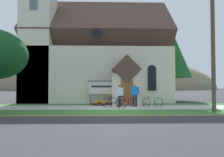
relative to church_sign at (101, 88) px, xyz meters
The scene contains 16 objects.
ground 1.64m from the church_sign, 20.16° to the right, with size 140.00×140.00×0.00m, color #333335.
sidewalk_slab 2.69m from the church_sign, 101.03° to the right, with size 32.00×2.59×0.01m, color #B7B5AD.
grass_verge 4.95m from the church_sign, 95.34° to the right, with size 32.00×2.34×0.01m, color #38722D.
church_lawn 1.46m from the church_sign, 156.26° to the right, with size 24.00×1.56×0.01m, color #38722D.
curb_paint_stripe 6.22m from the church_sign, 94.18° to the right, with size 28.00×0.16×0.01m, color yellow.
church_building 5.48m from the church_sign, 101.52° to the left, with size 14.59×9.86×12.50m.
church_sign is the anchor object (origin of this frame).
flower_bed 1.33m from the church_sign, 90.32° to the right, with size 1.85×1.85×0.34m.
bicycle_silver 2.85m from the church_sign, 42.54° to the right, with size 1.68×0.36×0.83m.
bicycle_white 3.26m from the church_sign, 71.55° to the right, with size 1.68×0.62×0.84m.
bicycle_orange 4.58m from the church_sign, 30.13° to the right, with size 1.66×0.46×0.80m.
cyclist_in_white_jersey 3.17m from the church_sign, 33.88° to the right, with size 0.60×0.47×1.79m.
cyclist_in_blue_jersey 2.34m from the church_sign, 51.40° to the right, with size 0.61×0.45×1.69m.
utility_pole 9.34m from the church_sign, 35.50° to the right, with size 3.12×0.28×9.46m.
roadside_conifer 9.35m from the church_sign, 30.02° to the left, with size 4.37×4.37×8.03m.
distant_hill 57.34m from the church_sign, 98.77° to the left, with size 100.55×36.53×26.92m, color #847A5B.
Camera 1 is at (-0.36, -12.49, 1.68)m, focal length 31.41 mm.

